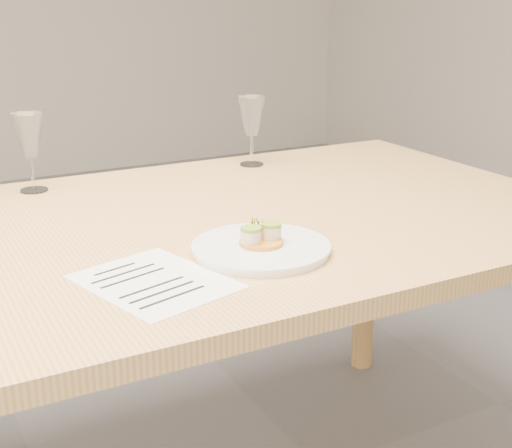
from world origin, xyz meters
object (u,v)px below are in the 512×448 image
dinner_plate (261,247)px  dining_table (40,278)px  wine_glass_1 (29,137)px  recipe_sheet (154,282)px  wine_glass_2 (251,117)px

dinner_plate → dining_table: bearing=147.1°
wine_glass_1 → recipe_sheet: bearing=-85.0°
dinner_plate → wine_glass_2: 0.70m
recipe_sheet → wine_glass_2: wine_glass_2 is taller
dining_table → wine_glass_2: wine_glass_2 is taller
dinner_plate → recipe_sheet: size_ratio=0.86×
wine_glass_2 → recipe_sheet: bearing=-129.0°
recipe_sheet → wine_glass_2: 0.86m
wine_glass_2 → wine_glass_1: bearing=178.7°
dining_table → wine_glass_2: bearing=29.9°
dining_table → recipe_sheet: bearing=-63.5°
dining_table → wine_glass_2: 0.80m
wine_glass_1 → wine_glass_2: (0.59, -0.01, 0.00)m
dinner_plate → wine_glass_1: size_ratio=1.37×
dining_table → dinner_plate: 0.44m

